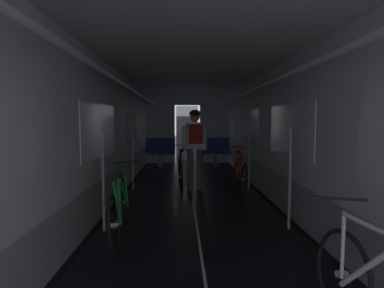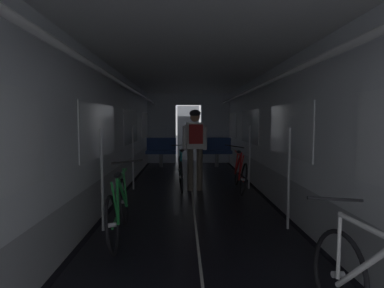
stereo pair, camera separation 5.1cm
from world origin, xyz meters
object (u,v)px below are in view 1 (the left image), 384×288
object	(u,v)px
bench_seat_far_right	(215,149)
bicycle_teal_in_aisle	(181,171)
bench_seat_far_left	(160,149)
bicycle_green	(120,208)
person_cyclist_aisle	(195,141)
bicycle_red	(240,173)

from	to	relation	value
bench_seat_far_right	bicycle_teal_in_aisle	bearing A→B (deg)	-109.12
bench_seat_far_right	bicycle_teal_in_aisle	distance (m)	3.47
bench_seat_far_left	bicycle_green	size ratio (longest dim) A/B	0.58
bench_seat_far_left	person_cyclist_aisle	xyz separation A→B (m)	(0.98, -3.54, 0.50)
bicycle_red	bicycle_teal_in_aisle	size ratio (longest dim) A/B	1.00
person_cyclist_aisle	bicycle_green	bearing A→B (deg)	-111.51
bicycle_green	bicycle_red	bearing A→B (deg)	52.95
bench_seat_far_right	bench_seat_far_left	bearing A→B (deg)	180.00
bicycle_teal_in_aisle	bicycle_green	bearing A→B (deg)	-104.29
bicycle_red	bicycle_green	world-z (taller)	bicycle_red
bicycle_red	bicycle_green	distance (m)	3.38
bicycle_teal_in_aisle	bicycle_red	bearing A→B (deg)	-12.34
person_cyclist_aisle	bicycle_teal_in_aisle	xyz separation A→B (m)	(-0.31, 0.27, -0.69)
bench_seat_far_left	person_cyclist_aisle	distance (m)	3.70
bicycle_red	bench_seat_far_left	bearing A→B (deg)	118.72
bicycle_green	bench_seat_far_right	bearing A→B (deg)	73.15
bench_seat_far_left	bicycle_red	size ratio (longest dim) A/B	0.58
bicycle_green	bicycle_teal_in_aisle	xyz separation A→B (m)	(0.76, 2.98, 0.00)
bench_seat_far_right	bicycle_teal_in_aisle	world-z (taller)	bench_seat_far_right
bench_seat_far_right	bicycle_green	distance (m)	6.53
bench_seat_far_right	bicycle_green	bearing A→B (deg)	-106.85
bench_seat_far_left	bicycle_red	xyz separation A→B (m)	(1.94, -3.55, -0.19)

